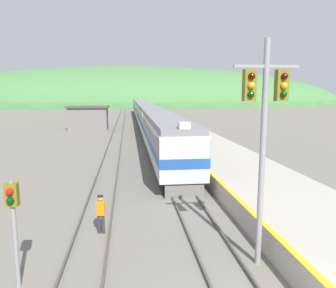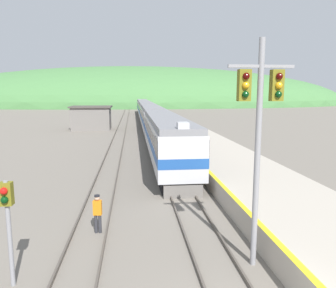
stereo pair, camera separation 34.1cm
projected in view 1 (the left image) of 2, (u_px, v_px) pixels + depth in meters
track_main at (142, 118)px, 76.54m from camera, size 1.52×180.00×0.16m
track_siding at (121, 119)px, 75.97m from camera, size 1.52×180.00×0.16m
platform at (173, 124)px, 57.41m from camera, size 5.58×140.00×1.07m
distant_hills at (134, 105)px, 165.81m from camera, size 216.26×97.32×37.50m
station_shed at (89, 118)px, 53.31m from camera, size 6.53×5.20×3.87m
express_train_lead_car at (165, 137)px, 28.52m from camera, size 2.96×20.98×4.36m
carriage_second at (149, 118)px, 50.27m from camera, size 2.95×21.17×4.00m
carriage_third at (142, 110)px, 71.90m from camera, size 2.95×21.17×4.00m
carriage_fourth at (139, 106)px, 93.52m from camera, size 2.95×21.17×4.00m
signal_mast_main at (264, 121)px, 10.85m from camera, size 2.20×0.42×7.76m
signal_post_siding at (13, 212)px, 9.86m from camera, size 0.36×0.42×3.41m
track_worker at (101, 212)px, 14.03m from camera, size 0.38×0.25×1.70m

